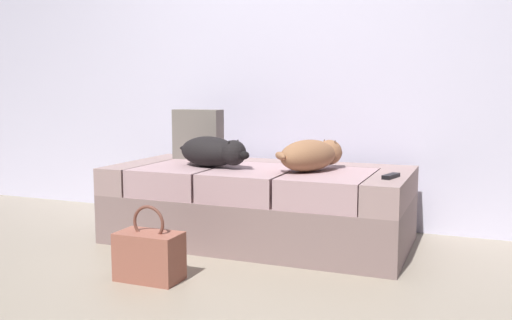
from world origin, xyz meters
TOP-DOWN VIEW (x-y plane):
  - ground_plane at (0.00, 0.00)m, footprint 10.00×10.00m
  - back_wall at (0.00, 1.69)m, footprint 6.40×0.10m
  - couch at (0.00, 1.07)m, footprint 1.82×0.87m
  - dog_dark at (-0.26, 0.96)m, footprint 0.55×0.33m
  - dog_tan at (0.35, 1.03)m, footprint 0.38×0.52m
  - tv_remote at (0.82, 0.92)m, footprint 0.08×0.16m
  - throw_pillow at (-0.55, 1.30)m, footprint 0.34×0.12m
  - handbag at (-0.23, 0.18)m, footprint 0.32×0.18m

SIDE VIEW (x-z plane):
  - ground_plane at x=0.00m, z-range 0.00..0.00m
  - handbag at x=-0.23m, z-range -0.06..0.31m
  - couch at x=0.00m, z-range 0.00..0.46m
  - tv_remote at x=0.82m, z-range 0.47..0.49m
  - dog_tan at x=0.35m, z-range 0.47..0.65m
  - dog_dark at x=-0.26m, z-range 0.47..0.65m
  - throw_pillow at x=-0.55m, z-range 0.47..0.81m
  - back_wall at x=0.00m, z-range 0.00..2.80m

